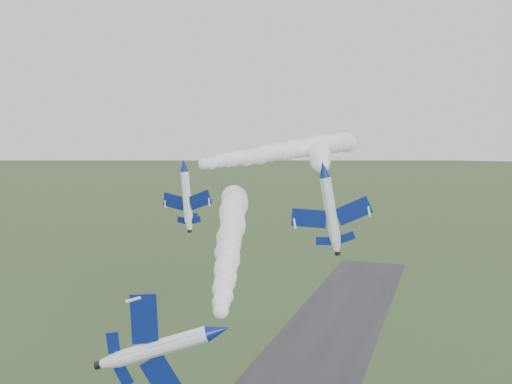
# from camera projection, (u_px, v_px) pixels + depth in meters

# --- Properties ---
(jet_lead) EXTENTS (6.86, 13.96, 11.46)m
(jet_lead) POSITION_uv_depth(u_px,v_px,m) (219.00, 331.00, 58.05)
(jet_lead) COLOR white
(smoke_trail_jet_lead) EXTENTS (31.61, 71.11, 5.85)m
(smoke_trail_jet_lead) POSITION_uv_depth(u_px,v_px,m) (230.00, 234.00, 97.92)
(smoke_trail_jet_lead) COLOR white
(jet_pair_left) EXTENTS (9.57, 11.24, 2.84)m
(jet_pair_left) POSITION_uv_depth(u_px,v_px,m) (183.00, 165.00, 87.08)
(jet_pair_left) COLOR white
(smoke_trail_jet_pair_left) EXTENTS (19.82, 61.18, 4.80)m
(smoke_trail_jet_pair_left) POSITION_uv_depth(u_px,v_px,m) (290.00, 150.00, 115.17)
(smoke_trail_jet_pair_left) COLOR white
(jet_pair_right) EXTENTS (11.51, 13.64, 3.78)m
(jet_pair_right) POSITION_uv_depth(u_px,v_px,m) (324.00, 169.00, 80.94)
(jet_pair_right) COLOR white
(smoke_trail_jet_pair_right) EXTENTS (18.28, 51.21, 5.19)m
(smoke_trail_jet_pair_right) POSITION_uv_depth(u_px,v_px,m) (320.00, 156.00, 109.94)
(smoke_trail_jet_pair_right) COLOR white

